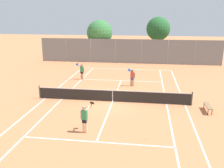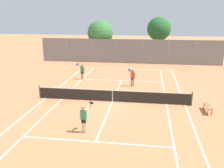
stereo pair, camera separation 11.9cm
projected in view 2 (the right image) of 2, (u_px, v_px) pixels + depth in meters
The scene contains 15 objects.
ground_plane at pixel (112, 102), 19.44m from camera, with size 120.00×120.00×0.00m, color #CC7A4C.
court_line_markings at pixel (112, 102), 19.44m from camera, with size 11.10×23.90×0.01m.
tennis_net at pixel (112, 95), 19.30m from camera, with size 12.00×0.10×1.07m.
player_near_side at pixel (84, 117), 14.19m from camera, with size 0.76×0.72×1.77m.
player_far_left at pixel (82, 71), 25.79m from camera, with size 0.77×0.71×1.77m.
player_far_right at pixel (132, 77), 23.34m from camera, with size 0.67×0.73×1.77m.
loose_tennis_ball_0 at pixel (146, 138), 13.65m from camera, with size 0.07×0.07×0.07m, color #D1DB33.
loose_tennis_ball_1 at pixel (98, 76), 27.26m from camera, with size 0.07×0.07×0.07m, color #D1DB33.
loose_tennis_ball_2 at pixel (75, 90), 22.17m from camera, with size 0.07×0.07×0.07m, color #D1DB33.
loose_tennis_ball_3 at pixel (98, 94), 21.16m from camera, with size 0.07×0.07×0.07m, color #D1DB33.
loose_tennis_ball_5 at pixel (145, 75), 27.60m from camera, with size 0.07×0.07×0.07m, color #D1DB33.
courtside_bench at pixel (208, 106), 17.34m from camera, with size 0.36×1.50×0.47m.
back_fence at pixel (129, 51), 33.96m from camera, with size 24.73×0.08×3.32m.
tree_behind_left at pixel (100, 33), 35.81m from camera, with size 3.66×3.66×5.77m.
tree_behind_right at pixel (159, 29), 36.33m from camera, with size 3.45×3.45×6.19m.
Camera 2 is at (2.62, -18.14, 6.63)m, focal length 40.00 mm.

